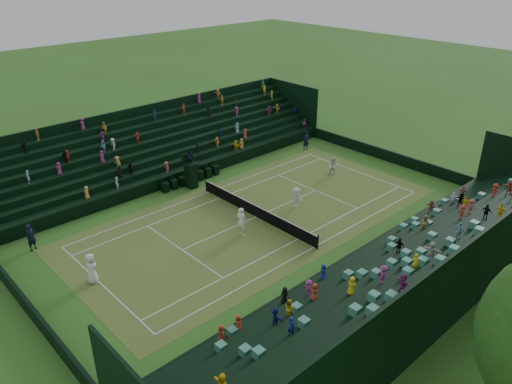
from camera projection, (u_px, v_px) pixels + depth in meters
ground at (256, 217)px, 35.60m from camera, size 160.00×160.00×0.00m
court_surface at (256, 217)px, 35.59m from camera, size 12.97×26.77×0.01m
perimeter_wall_north at (385, 155)px, 45.06m from camera, size 17.17×0.20×1.00m
perimeter_wall_south at (30, 309)px, 25.70m from camera, size 17.17×0.20×1.00m
perimeter_wall_east at (352, 260)px, 29.77m from camera, size 0.20×31.77×1.00m
perimeter_wall_west at (186, 175)px, 40.99m from camera, size 0.20×31.77×1.00m
north_grandstand at (417, 276)px, 26.55m from camera, size 6.60×32.00×4.90m
south_grandstand at (157, 150)px, 43.29m from camera, size 6.60×32.00×4.90m
tennis_net at (256, 211)px, 35.37m from camera, size 11.67×0.10×1.06m
umpire_chair at (191, 172)px, 39.52m from camera, size 0.99×0.99×3.11m
courtside_chairs at (191, 178)px, 40.66m from camera, size 0.53×5.50×1.16m
player_near_west at (92, 268)px, 28.25m from camera, size 1.08×0.91×1.87m
player_near_east at (241, 221)px, 32.97m from camera, size 0.84×0.65×2.03m
player_far_west at (333, 166)px, 41.81m from camera, size 0.98×0.88×1.66m
player_far_east at (296, 197)px, 36.67m from camera, size 1.14×0.83×1.59m
line_judge_north at (306, 141)px, 47.18m from camera, size 0.58×0.75×1.84m
line_judge_south at (31, 237)px, 31.36m from camera, size 0.64×0.78×1.83m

